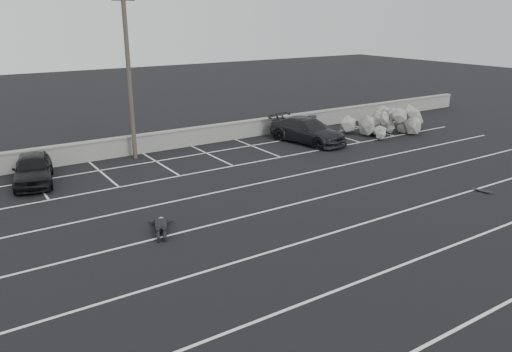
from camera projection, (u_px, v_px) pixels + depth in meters
ground at (338, 231)px, 17.89m from camera, size 120.00×120.00×0.00m
seawall at (174, 139)px, 28.85m from camera, size 50.00×0.45×1.06m
stall_lines at (267, 196)px, 21.35m from camera, size 36.00×20.05×0.01m
car_left at (33, 169)px, 22.76m from camera, size 2.46×4.32×1.39m
car_right at (308, 130)px, 30.06m from camera, size 3.02×5.39×1.48m
utility_pole at (129, 76)px, 25.63m from camera, size 1.15×0.23×8.66m
trash_bin at (312, 122)px, 33.77m from camera, size 0.75×0.75×0.90m
riprap_pile at (386, 124)px, 32.91m from camera, size 6.23×3.86×1.38m
person at (161, 222)px, 18.08m from camera, size 2.54×2.97×0.47m
skateboard at (482, 191)px, 21.80m from camera, size 0.32×0.69×0.08m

